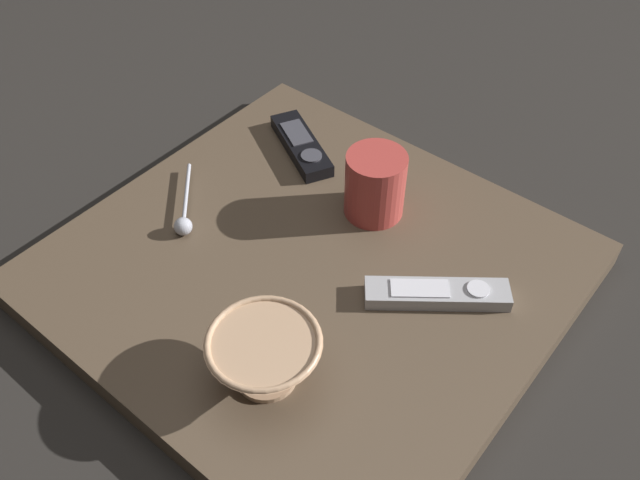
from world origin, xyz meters
name	(u,v)px	position (x,y,z in m)	size (l,w,h in m)	color
ground_plane	(310,281)	(0.00, 0.00, 0.00)	(6.00, 6.00, 0.00)	black
table	(310,272)	(0.00, 0.00, 0.02)	(0.62, 0.66, 0.04)	#4C3D2D
cereal_bowl	(265,357)	(0.18, 0.08, 0.08)	(0.14, 0.14, 0.08)	tan
coffee_mug	(375,185)	(-0.14, 0.01, 0.09)	(0.09, 0.09, 0.10)	#A53833
teaspoon	(184,220)	(0.06, -0.19, 0.06)	(0.12, 0.11, 0.03)	#A3A5B2
tv_remote_near	(437,294)	(-0.06, 0.17, 0.05)	(0.15, 0.18, 0.02)	#9E9EA3
tv_remote_far	(301,145)	(-0.18, -0.17, 0.05)	(0.12, 0.17, 0.02)	black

